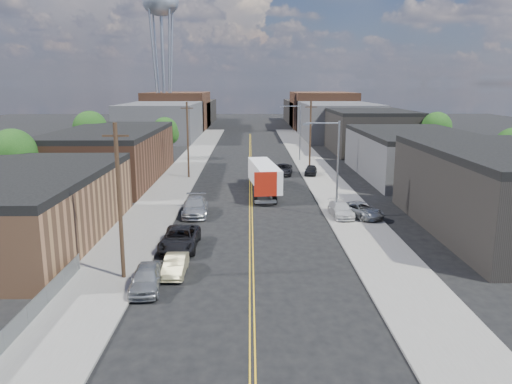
{
  "coord_description": "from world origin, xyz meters",
  "views": [
    {
      "loc": [
        -0.1,
        -20.19,
        12.27
      ],
      "look_at": [
        0.47,
        24.75,
        2.5
      ],
      "focal_mm": 35.0,
      "sensor_mm": 36.0,
      "label": 1
    }
  ],
  "objects_px": {
    "car_left_b": "(175,265)",
    "car_left_d": "(195,207)",
    "semi_truck": "(264,175)",
    "car_right_lot_a": "(361,210)",
    "car_left_c": "(180,239)",
    "water_tower": "(161,8)",
    "car_right_lot_b": "(341,210)",
    "car_right_lot_c": "(311,170)",
    "car_ahead_truck": "(283,169)",
    "car_left_a": "(146,278)"
  },
  "relations": [
    {
      "from": "car_right_lot_c",
      "to": "car_ahead_truck",
      "type": "distance_m",
      "value": 3.83
    },
    {
      "from": "semi_truck",
      "to": "car_left_c",
      "type": "xyz_separation_m",
      "value": [
        -6.91,
        -20.02,
        -1.22
      ]
    },
    {
      "from": "semi_truck",
      "to": "car_left_c",
      "type": "height_order",
      "value": "semi_truck"
    },
    {
      "from": "car_right_lot_a",
      "to": "car_right_lot_b",
      "type": "distance_m",
      "value": 1.86
    },
    {
      "from": "car_left_b",
      "to": "car_left_c",
      "type": "relative_size",
      "value": 0.67
    },
    {
      "from": "car_right_lot_a",
      "to": "car_left_d",
      "type": "bearing_deg",
      "value": 147.1
    },
    {
      "from": "semi_truck",
      "to": "car_right_lot_a",
      "type": "height_order",
      "value": "semi_truck"
    },
    {
      "from": "car_left_c",
      "to": "car_right_lot_a",
      "type": "xyz_separation_m",
      "value": [
        15.64,
        8.51,
        0.02
      ]
    },
    {
      "from": "car_left_d",
      "to": "car_right_lot_b",
      "type": "relative_size",
      "value": 1.26
    },
    {
      "from": "semi_truck",
      "to": "car_left_d",
      "type": "height_order",
      "value": "semi_truck"
    },
    {
      "from": "semi_truck",
      "to": "car_left_a",
      "type": "distance_m",
      "value": 28.9
    },
    {
      "from": "car_left_b",
      "to": "car_left_d",
      "type": "xyz_separation_m",
      "value": [
        -0.33,
        15.23,
        0.18
      ]
    },
    {
      "from": "car_left_b",
      "to": "car_left_c",
      "type": "distance_m",
      "value": 5.25
    },
    {
      "from": "water_tower",
      "to": "car_left_b",
      "type": "height_order",
      "value": "water_tower"
    },
    {
      "from": "car_left_b",
      "to": "car_left_d",
      "type": "bearing_deg",
      "value": 91.29
    },
    {
      "from": "car_left_c",
      "to": "car_left_d",
      "type": "height_order",
      "value": "car_left_d"
    },
    {
      "from": "semi_truck",
      "to": "car_right_lot_c",
      "type": "relative_size",
      "value": 3.59
    },
    {
      "from": "car_left_d",
      "to": "car_right_lot_b",
      "type": "xyz_separation_m",
      "value": [
        13.72,
        -1.25,
        -0.02
      ]
    },
    {
      "from": "car_left_b",
      "to": "car_right_lot_a",
      "type": "height_order",
      "value": "car_right_lot_a"
    },
    {
      "from": "car_right_lot_a",
      "to": "car_right_lot_b",
      "type": "bearing_deg",
      "value": 145.02
    },
    {
      "from": "car_right_lot_a",
      "to": "car_left_a",
      "type": "bearing_deg",
      "value": -163.08
    },
    {
      "from": "car_right_lot_a",
      "to": "car_ahead_truck",
      "type": "xyz_separation_m",
      "value": [
        -5.73,
        23.01,
        -0.1
      ]
    },
    {
      "from": "car_left_a",
      "to": "car_ahead_truck",
      "type": "bearing_deg",
      "value": 70.4
    },
    {
      "from": "car_left_b",
      "to": "car_right_lot_b",
      "type": "distance_m",
      "value": 19.36
    },
    {
      "from": "car_right_lot_b",
      "to": "car_right_lot_c",
      "type": "height_order",
      "value": "car_right_lot_c"
    },
    {
      "from": "water_tower",
      "to": "car_right_lot_b",
      "type": "relative_size",
      "value": 8.18
    },
    {
      "from": "water_tower",
      "to": "car_right_lot_c",
      "type": "height_order",
      "value": "water_tower"
    },
    {
      "from": "car_left_d",
      "to": "car_ahead_truck",
      "type": "distance_m",
      "value": 23.66
    },
    {
      "from": "car_left_b",
      "to": "car_right_lot_a",
      "type": "bearing_deg",
      "value": 42.1
    },
    {
      "from": "car_left_d",
      "to": "car_right_lot_a",
      "type": "distance_m",
      "value": 15.64
    },
    {
      "from": "car_left_c",
      "to": "water_tower",
      "type": "bearing_deg",
      "value": 100.64
    },
    {
      "from": "car_left_b",
      "to": "car_right_lot_a",
      "type": "relative_size",
      "value": 0.8
    },
    {
      "from": "car_left_c",
      "to": "car_ahead_truck",
      "type": "xyz_separation_m",
      "value": [
        9.91,
        31.52,
        -0.08
      ]
    },
    {
      "from": "car_left_b",
      "to": "car_left_c",
      "type": "xyz_separation_m",
      "value": [
        -0.41,
        5.23,
        0.17
      ]
    },
    {
      "from": "water_tower",
      "to": "car_left_b",
      "type": "distance_m",
      "value": 105.05
    },
    {
      "from": "semi_truck",
      "to": "car_right_lot_a",
      "type": "distance_m",
      "value": 14.5
    },
    {
      "from": "car_ahead_truck",
      "to": "water_tower",
      "type": "bearing_deg",
      "value": 120.04
    },
    {
      "from": "car_right_lot_c",
      "to": "car_left_b",
      "type": "bearing_deg",
      "value": -99.46
    },
    {
      "from": "water_tower",
      "to": "car_right_lot_b",
      "type": "xyz_separation_m",
      "value": [
        30.39,
        -85.25,
        -29.84
      ]
    },
    {
      "from": "water_tower",
      "to": "car_ahead_truck",
      "type": "height_order",
      "value": "water_tower"
    },
    {
      "from": "car_right_lot_c",
      "to": "car_left_d",
      "type": "bearing_deg",
      "value": -112.59
    },
    {
      "from": "car_left_a",
      "to": "water_tower",
      "type": "bearing_deg",
      "value": 94.63
    },
    {
      "from": "car_left_b",
      "to": "car_left_c",
      "type": "height_order",
      "value": "car_left_c"
    },
    {
      "from": "car_left_b",
      "to": "car_right_lot_c",
      "type": "xyz_separation_m",
      "value": [
        13.2,
        35.76,
        0.17
      ]
    },
    {
      "from": "car_right_lot_c",
      "to": "car_ahead_truck",
      "type": "bearing_deg",
      "value": 175.83
    },
    {
      "from": "car_left_d",
      "to": "car_ahead_truck",
      "type": "height_order",
      "value": "car_left_d"
    },
    {
      "from": "car_left_b",
      "to": "car_ahead_truck",
      "type": "relative_size",
      "value": 0.75
    },
    {
      "from": "water_tower",
      "to": "car_ahead_truck",
      "type": "distance_m",
      "value": 74.17
    },
    {
      "from": "car_right_lot_b",
      "to": "car_right_lot_c",
      "type": "bearing_deg",
      "value": 86.9
    },
    {
      "from": "semi_truck",
      "to": "car_left_b",
      "type": "relative_size",
      "value": 3.57
    }
  ]
}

